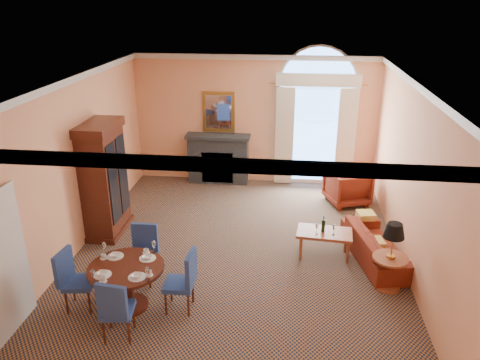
# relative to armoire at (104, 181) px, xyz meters

# --- Properties ---
(ground) EXTENTS (7.50, 7.50, 0.00)m
(ground) POSITION_rel_armoire_xyz_m (2.72, -0.63, -1.10)
(ground) COLOR #13203E
(ground) RESTS_ON ground
(room_envelope) EXTENTS (6.04, 7.52, 3.45)m
(room_envelope) POSITION_rel_armoire_xyz_m (2.69, 0.03, 1.41)
(room_envelope) COLOR #FBA977
(room_envelope) RESTS_ON ground
(armoire) EXTENTS (0.66, 1.16, 2.29)m
(armoire) POSITION_rel_armoire_xyz_m (0.00, 0.00, 0.00)
(armoire) COLOR #3C170D
(armoire) RESTS_ON ground
(dining_table) EXTENTS (1.15, 1.15, 0.93)m
(dining_table) POSITION_rel_armoire_xyz_m (1.24, -2.38, -0.56)
(dining_table) COLOR #3C170D
(dining_table) RESTS_ON ground
(dining_chair_north) EXTENTS (0.47, 0.47, 0.99)m
(dining_chair_north) POSITION_rel_armoire_xyz_m (1.26, -1.58, -0.54)
(dining_chair_north) COLOR navy
(dining_chair_north) RESTS_ON ground
(dining_chair_south) EXTENTS (0.49, 0.51, 0.99)m
(dining_chair_south) POSITION_rel_armoire_xyz_m (1.34, -3.14, -0.54)
(dining_chair_south) COLOR navy
(dining_chair_south) RESTS_ON ground
(dining_chair_east) EXTENTS (0.47, 0.46, 0.99)m
(dining_chair_east) POSITION_rel_armoire_xyz_m (2.13, -2.33, -0.54)
(dining_chair_east) COLOR navy
(dining_chair_east) RESTS_ON ground
(dining_chair_west) EXTENTS (0.50, 0.49, 0.99)m
(dining_chair_west) POSITION_rel_armoire_xyz_m (0.42, -2.48, -0.54)
(dining_chair_west) COLOR navy
(dining_chair_west) RESTS_ON ground
(sofa) EXTENTS (1.16, 2.04, 0.56)m
(sofa) POSITION_rel_armoire_xyz_m (5.27, -0.50, -0.82)
(sofa) COLOR maroon
(sofa) RESTS_ON ground
(armchair) EXTENTS (1.13, 1.15, 0.81)m
(armchair) POSITION_rel_armoire_xyz_m (4.97, 1.95, -0.70)
(armchair) COLOR maroon
(armchair) RESTS_ON ground
(coffee_table) EXTENTS (1.04, 0.64, 0.82)m
(coffee_table) POSITION_rel_armoire_xyz_m (4.32, -0.51, -0.64)
(coffee_table) COLOR #A25130
(coffee_table) RESTS_ON ground
(side_table) EXTENTS (0.57, 0.57, 1.16)m
(side_table) POSITION_rel_armoire_xyz_m (5.32, -1.40, -0.36)
(side_table) COLOR #A25130
(side_table) RESTS_ON ground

